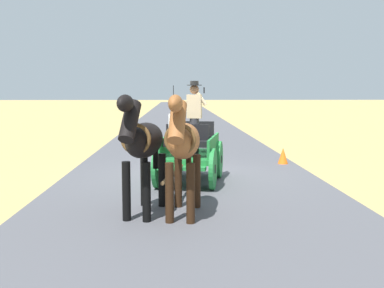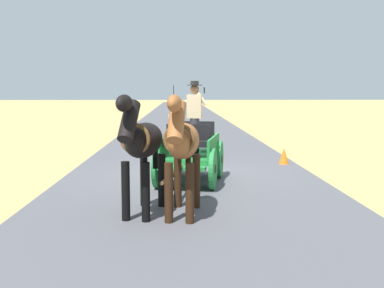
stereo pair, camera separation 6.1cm
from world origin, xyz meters
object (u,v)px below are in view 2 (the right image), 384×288
object	(u,v)px
horse_near_side	(182,144)
horse_off_side	(142,143)
traffic_cone	(284,156)
horse_drawn_carriage	(190,150)

from	to	relation	value
horse_near_side	horse_off_side	size ratio (longest dim) A/B	1.00
horse_near_side	horse_off_side	bearing A→B (deg)	-10.88
horse_off_side	traffic_cone	world-z (taller)	horse_off_side
horse_drawn_carriage	traffic_cone	world-z (taller)	horse_drawn_carriage
traffic_cone	horse_off_side	bearing A→B (deg)	55.90
horse_near_side	traffic_cone	bearing A→B (deg)	-118.33
horse_near_side	traffic_cone	world-z (taller)	horse_near_side
horse_drawn_carriage	traffic_cone	distance (m)	4.20
horse_near_side	horse_off_side	world-z (taller)	same
traffic_cone	horse_near_side	bearing A→B (deg)	61.67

